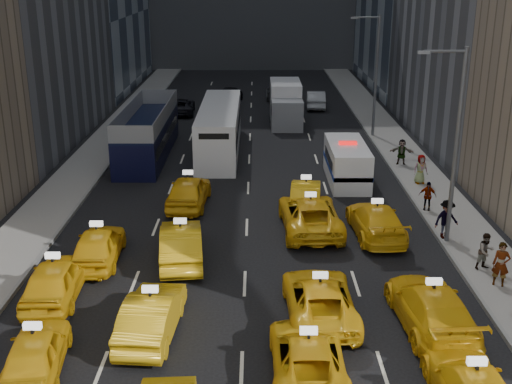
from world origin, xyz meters
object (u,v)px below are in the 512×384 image
(nypd_van, at_px, (347,163))
(city_bus, at_px, (220,129))
(box_truck, at_px, (286,103))
(pedestrian_0, at_px, (501,264))
(double_decker, at_px, (148,131))

(nypd_van, bearing_deg, city_bus, 133.36)
(nypd_van, height_order, box_truck, box_truck)
(pedestrian_0, bearing_deg, box_truck, 125.08)
(city_bus, relative_size, pedestrian_0, 6.84)
(double_decker, bearing_deg, nypd_van, -19.57)
(double_decker, xyz_separation_m, city_bus, (4.80, 1.11, -0.11))
(double_decker, distance_m, pedestrian_0, 25.70)
(nypd_van, height_order, pedestrian_0, nypd_van)
(pedestrian_0, bearing_deg, city_bus, 142.05)
(box_truck, height_order, pedestrian_0, box_truck)
(double_decker, height_order, city_bus, double_decker)
(nypd_van, height_order, city_bus, city_bus)
(box_truck, distance_m, pedestrian_0, 30.08)
(box_truck, bearing_deg, double_decker, -129.29)
(nypd_van, height_order, double_decker, double_decker)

